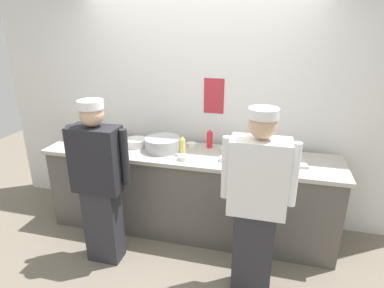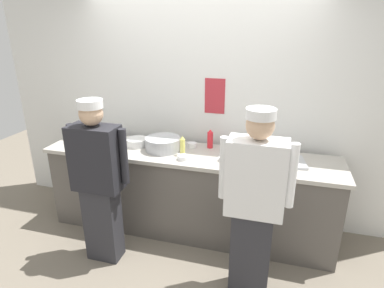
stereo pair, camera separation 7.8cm
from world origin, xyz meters
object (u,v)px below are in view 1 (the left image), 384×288
object	(u,v)px
chef_center	(257,201)
sheet_tray	(278,161)
ramekin_yellow_sauce	(183,157)
deli_cup	(83,143)
mixing_bowl_steel	(163,144)
ramekin_green_sauce	(111,148)
squeeze_bottle_primary	(183,146)
plate_stack_front	(136,143)
squeeze_bottle_secondary	(210,139)
plate_stack_rear	(231,150)
chefs_knife	(99,140)
ramekin_orange_sauce	(192,145)
ramekin_red_sauce	(224,159)
chef_near_left	(99,180)

from	to	relation	value
chef_center	sheet_tray	size ratio (longest dim) A/B	3.22
ramekin_yellow_sauce	deli_cup	xyz separation A→B (m)	(-1.16, 0.07, 0.02)
mixing_bowl_steel	ramekin_green_sauce	world-z (taller)	mixing_bowl_steel
squeeze_bottle_primary	chef_center	bearing A→B (deg)	-38.97
mixing_bowl_steel	ramekin_yellow_sauce	size ratio (longest dim) A/B	3.47
plate_stack_front	sheet_tray	world-z (taller)	plate_stack_front
squeeze_bottle_secondary	ramekin_yellow_sauce	bearing A→B (deg)	-115.18
plate_stack_rear	mixing_bowl_steel	size ratio (longest dim) A/B	0.58
chefs_knife	ramekin_green_sauce	bearing A→B (deg)	-40.35
sheet_tray	ramekin_yellow_sauce	bearing A→B (deg)	-169.01
ramekin_green_sauce	chefs_knife	xyz separation A→B (m)	(-0.28, 0.24, -0.02)
squeeze_bottle_primary	deli_cup	world-z (taller)	squeeze_bottle_primary
plate_stack_front	ramekin_orange_sauce	bearing A→B (deg)	11.66
chef_center	ramekin_red_sauce	bearing A→B (deg)	121.04
ramekin_yellow_sauce	sheet_tray	bearing A→B (deg)	10.99
chef_center	mixing_bowl_steel	xyz separation A→B (m)	(-1.04, 0.72, 0.13)
mixing_bowl_steel	chefs_knife	xyz separation A→B (m)	(-0.81, 0.11, -0.06)
chef_center	mixing_bowl_steel	world-z (taller)	chef_center
ramekin_orange_sauce	ramekin_yellow_sauce	world-z (taller)	ramekin_orange_sauce
ramekin_red_sauce	deli_cup	bearing A→B (deg)	-179.81
ramekin_red_sauce	chefs_knife	bearing A→B (deg)	171.36
plate_stack_front	ramekin_green_sauce	size ratio (longest dim) A/B	2.41
chef_near_left	ramekin_yellow_sauce	world-z (taller)	chef_near_left
sheet_tray	squeeze_bottle_primary	bearing A→B (deg)	-176.10
ramekin_red_sauce	ramekin_orange_sauce	bearing A→B (deg)	144.98
chef_near_left	ramekin_orange_sauce	size ratio (longest dim) A/B	15.91
chef_near_left	ramekin_green_sauce	bearing A→B (deg)	105.51
plate_stack_rear	squeeze_bottle_secondary	bearing A→B (deg)	158.03
squeeze_bottle_secondary	ramekin_orange_sauce	world-z (taller)	squeeze_bottle_secondary
ramekin_yellow_sauce	plate_stack_front	bearing A→B (deg)	159.03
squeeze_bottle_primary	chefs_knife	xyz separation A→B (m)	(-1.06, 0.19, -0.09)
mixing_bowl_steel	chefs_knife	distance (m)	0.82
chef_near_left	squeeze_bottle_primary	world-z (taller)	chef_near_left
plate_stack_front	plate_stack_rear	size ratio (longest dim) A/B	1.10
squeeze_bottle_primary	ramekin_yellow_sauce	world-z (taller)	squeeze_bottle_primary
plate_stack_rear	ramekin_green_sauce	xyz separation A→B (m)	(-1.25, -0.23, -0.00)
plate_stack_rear	chef_center	bearing A→B (deg)	-68.77
plate_stack_rear	chefs_knife	xyz separation A→B (m)	(-1.53, 0.01, -0.02)
chef_near_left	ramekin_green_sauce	world-z (taller)	chef_near_left
squeeze_bottle_secondary	ramekin_green_sauce	xyz separation A→B (m)	(-1.00, -0.33, -0.07)
ramekin_yellow_sauce	mixing_bowl_steel	bearing A→B (deg)	145.58
chef_near_left	plate_stack_rear	world-z (taller)	chef_near_left
chef_near_left	chefs_knife	xyz separation A→B (m)	(-0.43, 0.79, 0.08)
plate_stack_rear	ramekin_orange_sauce	bearing A→B (deg)	172.11
squeeze_bottle_primary	ramekin_orange_sauce	xyz separation A→B (m)	(0.03, 0.24, -0.07)
mixing_bowl_steel	chefs_knife	bearing A→B (deg)	172.42
sheet_tray	squeeze_bottle_secondary	world-z (taller)	squeeze_bottle_secondary
deli_cup	squeeze_bottle_secondary	bearing A→B (deg)	13.54
plate_stack_rear	ramekin_yellow_sauce	world-z (taller)	plate_stack_rear
squeeze_bottle_secondary	ramekin_yellow_sauce	world-z (taller)	squeeze_bottle_secondary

